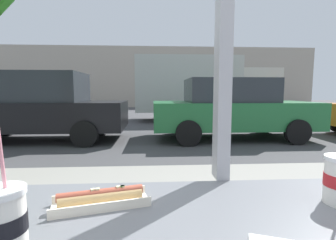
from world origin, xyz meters
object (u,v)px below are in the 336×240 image
Objects in this scene: soda_cup_left at (2,222)px; box_truck at (202,87)px; parked_car_black at (39,107)px; hotdog_tray_far at (101,198)px; parked_car_green at (231,108)px.

soda_cup_left is 0.05× the size of box_truck.
box_truck reaches higher than parked_car_black.
hotdog_tray_far is 6.60m from parked_car_green.
soda_cup_left is 0.07× the size of parked_car_green.
box_truck is (2.59, 10.98, 0.50)m from soda_cup_left.
parked_car_black is (-2.91, 6.17, -0.09)m from hotdog_tray_far.
hotdog_tray_far is 11.05m from box_truck.
soda_cup_left is 0.27m from hotdog_tray_far.
soda_cup_left is at bearing -111.36° from parked_car_green.
box_truck reaches higher than parked_car_green.
hotdog_tray_far is 0.06× the size of parked_car_black.
soda_cup_left is at bearing -103.25° from box_truck.
parked_car_green reaches higher than hotdog_tray_far.
parked_car_green is at bearing -0.00° from parked_car_black.
box_truck is at bearing 76.75° from soda_cup_left.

